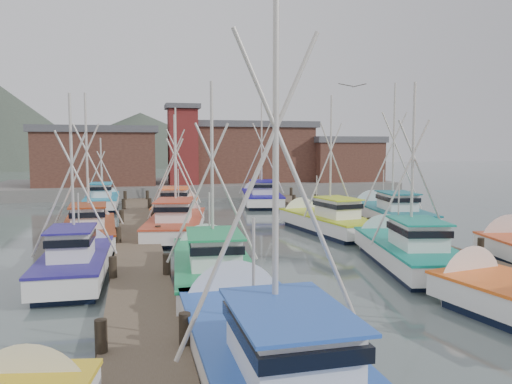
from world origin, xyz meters
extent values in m
plane|color=#4A5956|center=(0.00, 0.00, 0.00)|extent=(260.00, 260.00, 0.00)
cube|color=brown|center=(-7.00, 4.00, 0.20)|extent=(2.20, 46.00, 0.40)
cylinder|color=black|center=(-8.00, -9.00, 0.45)|extent=(0.30, 0.30, 1.50)
cylinder|color=black|center=(-8.00, -2.00, 0.45)|extent=(0.30, 0.30, 1.50)
cylinder|color=black|center=(-8.00, 5.00, 0.45)|extent=(0.30, 0.30, 1.50)
cylinder|color=black|center=(-8.00, 12.00, 0.45)|extent=(0.30, 0.30, 1.50)
cylinder|color=black|center=(-8.00, 19.00, 0.45)|extent=(0.30, 0.30, 1.50)
cylinder|color=black|center=(-8.00, 26.00, 0.45)|extent=(0.30, 0.30, 1.50)
cylinder|color=black|center=(-6.00, -9.00, 0.45)|extent=(0.30, 0.30, 1.50)
cylinder|color=black|center=(-6.00, -2.00, 0.45)|extent=(0.30, 0.30, 1.50)
cylinder|color=black|center=(-6.00, 5.00, 0.45)|extent=(0.30, 0.30, 1.50)
cylinder|color=black|center=(-6.00, 12.00, 0.45)|extent=(0.30, 0.30, 1.50)
cylinder|color=black|center=(-6.00, 19.00, 0.45)|extent=(0.30, 0.30, 1.50)
cylinder|color=black|center=(-6.00, 26.00, 0.45)|extent=(0.30, 0.30, 1.50)
cube|color=brown|center=(7.00, 4.00, 0.20)|extent=(2.20, 46.00, 0.40)
cylinder|color=black|center=(6.00, -2.00, 0.45)|extent=(0.30, 0.30, 1.50)
cylinder|color=black|center=(6.00, 5.00, 0.45)|extent=(0.30, 0.30, 1.50)
cylinder|color=black|center=(6.00, 12.00, 0.45)|extent=(0.30, 0.30, 1.50)
cylinder|color=black|center=(6.00, 19.00, 0.45)|extent=(0.30, 0.30, 1.50)
cylinder|color=black|center=(6.00, 26.00, 0.45)|extent=(0.30, 0.30, 1.50)
cylinder|color=black|center=(8.00, -2.00, 0.45)|extent=(0.30, 0.30, 1.50)
cylinder|color=black|center=(8.00, 5.00, 0.45)|extent=(0.30, 0.30, 1.50)
cylinder|color=black|center=(8.00, 12.00, 0.45)|extent=(0.30, 0.30, 1.50)
cylinder|color=black|center=(8.00, 19.00, 0.45)|extent=(0.30, 0.30, 1.50)
cylinder|color=black|center=(8.00, 26.00, 0.45)|extent=(0.30, 0.30, 1.50)
cube|color=gray|center=(0.00, 37.00, 0.60)|extent=(44.00, 16.00, 1.20)
cube|color=brown|center=(-11.00, 35.00, 3.95)|extent=(12.00, 8.00, 5.50)
cube|color=#5A5A5F|center=(-11.00, 35.00, 7.05)|extent=(12.72, 8.48, 0.70)
cube|color=brown|center=(6.00, 37.00, 4.30)|extent=(14.00, 9.00, 6.20)
cube|color=#5A5A5F|center=(6.00, 37.00, 7.75)|extent=(14.84, 9.54, 0.70)
cube|color=brown|center=(17.00, 34.00, 3.45)|extent=(8.00, 6.00, 4.50)
cube|color=#5A5A5F|center=(17.00, 34.00, 6.05)|extent=(8.48, 6.36, 0.70)
cube|color=maroon|center=(-2.00, 33.00, 5.20)|extent=(3.00, 3.00, 8.00)
cube|color=#5A5A5F|center=(-2.00, 33.00, 9.45)|extent=(3.60, 3.60, 0.50)
cone|color=#465244|center=(-5.00, 130.00, 0.00)|extent=(140.00, 140.00, 30.00)
cone|color=#465244|center=(35.00, 120.00, 0.00)|extent=(90.00, 90.00, 24.00)
cube|color=white|center=(-4.35, -11.21, 0.70)|extent=(3.11, 9.37, 0.80)
cube|color=blue|center=(-4.35, -11.21, 1.08)|extent=(3.21, 9.46, 0.10)
cone|color=white|center=(-4.38, -6.53, 0.55)|extent=(2.93, 1.12, 2.92)
cube|color=white|center=(-4.34, -12.33, 1.65)|extent=(1.91, 2.82, 1.10)
cube|color=black|center=(-4.34, -12.33, 1.88)|extent=(2.03, 3.10, 0.28)
cube|color=blue|center=(-4.34, -12.33, 2.24)|extent=(2.15, 3.29, 0.07)
cylinder|color=beige|center=(-4.35, -11.39, 5.34)|extent=(0.13, 0.13, 8.47)
cylinder|color=beige|center=(-4.95, -11.40, 4.34)|extent=(3.02, 0.12, 6.62)
cylinder|color=beige|center=(-3.75, -11.39, 4.34)|extent=(3.02, 0.12, 6.62)
cylinder|color=beige|center=(-4.36, -9.52, 2.30)|extent=(0.08, 0.08, 2.61)
cone|color=white|center=(3.88, -6.13, 0.55)|extent=(2.96, 1.58, 2.81)
cube|color=black|center=(-4.34, -2.79, 0.05)|extent=(2.99, 7.59, 0.70)
cube|color=white|center=(-4.34, -2.79, 0.70)|extent=(3.40, 8.63, 0.80)
cube|color=#1C9A57|center=(-4.34, -2.79, 1.08)|extent=(3.49, 8.72, 0.10)
cone|color=white|center=(-4.01, 1.41, 0.55)|extent=(2.72, 1.30, 2.64)
cube|color=white|center=(-4.42, -3.80, 1.65)|extent=(1.90, 2.66, 1.10)
cube|color=black|center=(-4.42, -3.80, 1.88)|extent=(2.03, 2.92, 0.28)
cube|color=#1C9A57|center=(-4.42, -3.80, 2.24)|extent=(2.15, 3.10, 0.07)
cylinder|color=beige|center=(-4.36, -2.96, 4.39)|extent=(0.13, 0.13, 6.57)
cylinder|color=beige|center=(-4.90, -2.92, 3.61)|extent=(2.35, 0.27, 5.14)
cylinder|color=beige|center=(-3.82, -3.00, 3.61)|extent=(2.35, 0.27, 5.14)
cylinder|color=beige|center=(-4.23, -1.28, 2.30)|extent=(0.07, 0.07, 2.35)
cube|color=black|center=(4.51, -1.80, 0.05)|extent=(3.84, 7.78, 0.70)
cube|color=white|center=(4.51, -1.80, 0.70)|extent=(4.37, 8.84, 0.80)
cube|color=#0F8B77|center=(4.51, -1.80, 1.08)|extent=(4.46, 8.94, 0.10)
cone|color=white|center=(5.34, 2.35, 0.55)|extent=(2.81, 1.60, 2.64)
cube|color=white|center=(4.31, -2.79, 1.65)|extent=(2.17, 2.83, 1.10)
cube|color=black|center=(4.31, -2.79, 1.88)|extent=(2.33, 3.10, 0.28)
cube|color=#0F8B77|center=(4.31, -2.79, 2.24)|extent=(2.47, 3.28, 0.07)
cylinder|color=beige|center=(4.48, -1.96, 4.56)|extent=(0.14, 0.14, 6.93)
cylinder|color=beige|center=(3.95, -1.85, 3.75)|extent=(2.45, 0.57, 5.42)
cylinder|color=beige|center=(5.01, -2.07, 3.75)|extent=(2.45, 0.57, 5.42)
cylinder|color=beige|center=(4.81, -0.30, 2.30)|extent=(0.08, 0.08, 2.36)
cube|color=black|center=(-9.47, -0.62, 0.05)|extent=(2.23, 6.43, 0.70)
cube|color=white|center=(-9.47, -0.62, 0.70)|extent=(2.54, 7.31, 0.80)
cube|color=navy|center=(-9.47, -0.62, 1.08)|extent=(2.61, 7.38, 0.10)
cone|color=white|center=(-9.38, 3.00, 0.55)|extent=(2.29, 1.16, 2.26)
cube|color=white|center=(-9.49, -1.49, 1.65)|extent=(1.52, 2.21, 1.10)
cube|color=black|center=(-9.49, -1.49, 1.88)|extent=(1.62, 2.43, 0.28)
cube|color=navy|center=(-9.49, -1.49, 2.24)|extent=(1.71, 2.58, 0.07)
cylinder|color=beige|center=(-9.47, -0.77, 4.22)|extent=(0.11, 0.11, 6.25)
cylinder|color=beige|center=(-9.97, -0.76, 3.49)|extent=(2.24, 0.14, 4.89)
cylinder|color=beige|center=(-8.98, -0.78, 3.49)|extent=(2.24, 0.14, 4.89)
cylinder|color=beige|center=(-9.44, 0.68, 2.30)|extent=(0.07, 0.07, 2.18)
cone|color=white|center=(10.67, -0.25, 0.55)|extent=(3.09, 1.56, 2.96)
cube|color=black|center=(-4.78, 8.48, 0.05)|extent=(3.94, 8.23, 0.70)
cube|color=white|center=(-4.78, 8.48, 0.70)|extent=(4.48, 9.35, 0.80)
cube|color=#C34024|center=(-4.78, 8.48, 1.08)|extent=(4.58, 9.45, 0.10)
cone|color=white|center=(-3.97, 12.89, 0.55)|extent=(2.96, 1.58, 2.80)
cube|color=white|center=(-4.97, 7.42, 1.65)|extent=(2.26, 2.97, 1.10)
cube|color=black|center=(-4.97, 7.42, 1.88)|extent=(2.43, 3.26, 0.28)
cube|color=#C34024|center=(-4.97, 7.42, 2.24)|extent=(2.57, 3.45, 0.07)
cylinder|color=beige|center=(-4.81, 8.30, 4.12)|extent=(0.15, 0.15, 6.05)
cylinder|color=beige|center=(-5.37, 8.40, 3.41)|extent=(2.16, 0.48, 4.73)
cylinder|color=beige|center=(-4.24, 8.20, 3.41)|extent=(2.16, 0.48, 4.73)
cylinder|color=beige|center=(-4.49, 10.07, 2.30)|extent=(0.08, 0.08, 2.50)
cube|color=black|center=(4.37, 7.21, 0.05)|extent=(3.48, 7.62, 0.70)
cube|color=white|center=(4.37, 7.21, 0.70)|extent=(3.96, 8.66, 0.80)
cube|color=#C0D81D|center=(4.37, 7.21, 1.08)|extent=(4.05, 8.75, 0.10)
cone|color=white|center=(3.74, 11.33, 0.55)|extent=(2.74, 1.48, 2.61)
cube|color=white|center=(4.53, 6.22, 1.65)|extent=(2.05, 2.73, 1.10)
cube|color=black|center=(4.53, 6.22, 1.88)|extent=(2.19, 2.99, 0.28)
cube|color=#C0D81D|center=(4.53, 6.22, 2.24)|extent=(2.32, 3.17, 0.07)
cylinder|color=beige|center=(4.40, 7.05, 4.72)|extent=(0.13, 0.13, 7.25)
cylinder|color=beige|center=(3.87, 6.97, 3.87)|extent=(2.57, 0.48, 5.66)
cylinder|color=beige|center=(4.93, 7.13, 3.87)|extent=(2.57, 0.48, 5.66)
cylinder|color=beige|center=(4.15, 8.70, 2.30)|extent=(0.08, 0.08, 2.33)
cube|color=black|center=(-9.59, 7.11, 0.05)|extent=(2.68, 7.24, 0.70)
cube|color=white|center=(-9.59, 7.11, 0.70)|extent=(3.05, 8.23, 0.80)
cube|color=#923310|center=(-9.59, 7.11, 1.08)|extent=(3.13, 8.31, 0.10)
cone|color=white|center=(-9.80, 11.15, 0.55)|extent=(2.58, 1.23, 2.53)
cube|color=white|center=(-9.54, 6.13, 1.65)|extent=(1.76, 2.51, 1.10)
cube|color=black|center=(-9.54, 6.13, 1.88)|extent=(1.87, 2.76, 0.28)
cube|color=#923310|center=(-9.54, 6.13, 2.24)|extent=(1.99, 2.93, 0.07)
cylinder|color=beige|center=(-9.58, 6.94, 4.62)|extent=(0.13, 0.13, 7.03)
cylinder|color=beige|center=(-10.14, 6.91, 3.79)|extent=(2.52, 0.22, 5.50)
cylinder|color=beige|center=(-9.03, 6.97, 3.79)|extent=(2.52, 0.22, 5.50)
cylinder|color=beige|center=(-9.67, 8.56, 2.30)|extent=(0.07, 0.07, 2.43)
cube|color=black|center=(9.98, 9.70, 0.05)|extent=(3.77, 8.30, 0.70)
cube|color=white|center=(9.98, 9.70, 0.70)|extent=(4.28, 9.44, 0.80)
cube|color=#0F6571|center=(9.98, 9.70, 1.08)|extent=(4.38, 9.54, 0.10)
cone|color=white|center=(10.64, 14.20, 0.55)|extent=(3.00, 1.50, 2.88)
cube|color=white|center=(9.83, 8.62, 1.65)|extent=(2.23, 2.97, 1.10)
cube|color=black|center=(9.83, 8.62, 1.88)|extent=(2.39, 3.26, 0.28)
cube|color=#0F6571|center=(9.83, 8.62, 2.24)|extent=(2.54, 3.45, 0.07)
cylinder|color=beige|center=(9.96, 9.52, 5.31)|extent=(0.15, 0.15, 8.43)
cylinder|color=beige|center=(9.35, 9.61, 4.32)|extent=(2.99, 0.53, 6.59)
cylinder|color=beige|center=(10.56, 9.43, 4.32)|extent=(2.99, 0.53, 6.59)
cylinder|color=beige|center=(10.22, 11.32, 2.30)|extent=(0.09, 0.09, 2.66)
cube|color=black|center=(-4.03, 16.90, 0.05)|extent=(3.75, 8.04, 0.70)
cube|color=white|center=(-4.03, 16.90, 0.70)|extent=(4.26, 9.14, 0.80)
cube|color=orange|center=(-4.03, 16.90, 1.08)|extent=(4.36, 9.24, 0.10)
cone|color=white|center=(-3.31, 21.24, 0.55)|extent=(2.89, 1.54, 2.75)
cube|color=white|center=(-4.21, 15.86, 1.65)|extent=(2.18, 2.89, 1.10)
cube|color=black|center=(-4.21, 15.86, 1.88)|extent=(2.34, 3.17, 0.28)
cube|color=orange|center=(-4.21, 15.86, 2.24)|extent=(2.48, 3.36, 0.07)
cylinder|color=beige|center=(-4.06, 16.73, 4.64)|extent=(0.14, 0.14, 7.08)
cylinder|color=beige|center=(-4.62, 16.82, 3.81)|extent=(2.51, 0.51, 5.54)
cylinder|color=beige|center=(-3.51, 16.64, 3.81)|extent=(2.51, 0.51, 5.54)
cylinder|color=beige|center=(-3.78, 18.46, 2.30)|extent=(0.08, 0.08, 2.45)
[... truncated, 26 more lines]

